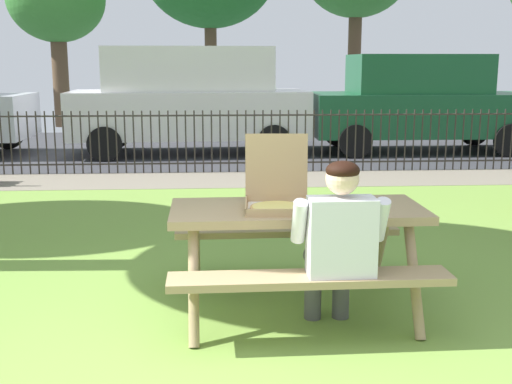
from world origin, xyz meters
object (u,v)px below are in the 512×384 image
parked_car_center (189,98)px  adult_at_table (338,241)px  pizza_box_open (277,194)px  far_tree_midleft (56,0)px  picnic_table_foreground (297,230)px  pizza_slice_on_table (328,202)px  parked_car_right (419,102)px

parked_car_center → adult_at_table: bearing=-81.7°
pizza_box_open → far_tree_midleft: 15.10m
pizza_box_open → parked_car_center: 8.41m
pizza_box_open → picnic_table_foreground: bearing=2.8°
pizza_slice_on_table → adult_at_table: 0.63m
adult_at_table → pizza_box_open: bearing=125.2°
far_tree_midleft → parked_car_right: bearing=-34.3°
pizza_box_open → pizza_slice_on_table: 0.42m
picnic_table_foreground → parked_car_center: (-1.09, 8.35, 0.50)m
parked_car_center → picnic_table_foreground: bearing=-82.6°
far_tree_midleft → pizza_slice_on_table: bearing=-69.8°
adult_at_table → parked_car_center: (-1.29, 8.85, 0.44)m
pizza_box_open → adult_at_table: pizza_box_open is taller
pizza_slice_on_table → parked_car_right: 8.86m
pizza_box_open → far_tree_midleft: far_tree_midleft is taller
pizza_box_open → adult_at_table: (0.35, -0.49, -0.21)m
adult_at_table → far_tree_midleft: far_tree_midleft is taller
far_tree_midleft → parked_car_center: bearing=-56.4°
picnic_table_foreground → parked_car_center: parked_car_center is taller
pizza_slice_on_table → adult_at_table: adult_at_table is taller
pizza_slice_on_table → far_tree_midleft: size_ratio=0.06×
parked_car_center → parked_car_right: bearing=0.0°
adult_at_table → far_tree_midleft: 15.70m
parked_car_right → adult_at_table: bearing=-110.6°
parked_car_right → pizza_box_open: bearing=-113.7°
pizza_box_open → adult_at_table: 0.64m
picnic_table_foreground → adult_at_table: size_ratio=1.53×
pizza_slice_on_table → far_tree_midleft: 15.12m
pizza_slice_on_table → adult_at_table: size_ratio=0.23×
picnic_table_foreground → parked_car_center: bearing=97.4°
picnic_table_foreground → adult_at_table: adult_at_table is taller
pizza_box_open → parked_car_center: (-0.94, 8.36, 0.23)m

